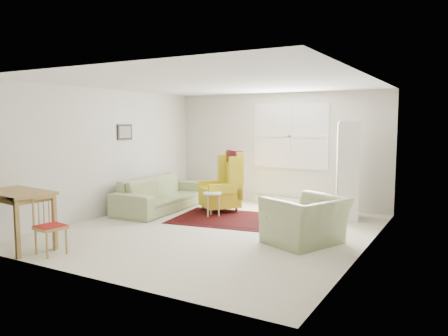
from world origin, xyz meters
The scene contains 10 objects.
room centered at (0.02, 0.21, 1.26)m, with size 5.04×5.54×2.51m.
rug centered at (0.01, 0.91, 0.01)m, with size 2.52×1.62×0.03m, color black, non-canonical shape.
sofa centered at (-1.89, 0.94, 0.48)m, with size 2.38×0.93×0.96m, color #8F9C68.
armchair centered at (1.64, -0.06, 0.43)m, with size 1.11×0.97×0.87m, color #8F9C68.
wingback_chair centered at (-0.74, 1.42, 0.64)m, with size 0.74×0.78×1.28m, color yellow, non-canonical shape.
coffee_table centered at (1.45, -0.18, 0.23)m, with size 0.56×0.56×0.46m, color #402D13, non-canonical shape.
stool centered at (-0.61, 0.90, 0.24)m, with size 0.36×0.36×0.49m, color white, non-canonical shape.
cabinet centered at (1.74, 2.04, 0.94)m, with size 0.39×0.75×1.87m, color silver, non-canonical shape.
desk centered at (-2.10, -2.35, 0.43)m, with size 1.35×0.67×0.85m, color olive, non-canonical shape.
desk_chair centered at (-1.29, -2.35, 0.41)m, with size 0.36×0.36×0.82m, color olive, non-canonical shape.
Camera 1 is at (3.78, -6.35, 1.85)m, focal length 35.00 mm.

